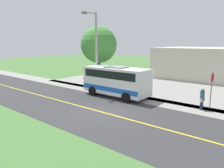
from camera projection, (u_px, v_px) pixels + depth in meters
The scene contains 11 objects.
ground_plane at pixel (103, 113), 16.21m from camera, with size 120.00×120.00×0.00m, color #477238.
road_surface at pixel (103, 113), 16.20m from camera, with size 8.00×100.00×0.01m, color #333335.
sidewalk at pixel (141, 99), 20.14m from camera, with size 2.40×100.00×0.01m, color gray.
parking_lot_surface at pixel (200, 90), 23.72m from camera, with size 14.00×36.00×0.01m, color gray.
road_centre_line at pixel (103, 112), 16.20m from camera, with size 0.16×100.00×0.00m, color gold.
shuttle_bus_front at pixel (116, 80), 20.75m from camera, with size 2.58×6.68×2.92m.
pedestrian_with_bags at pixel (202, 98), 16.81m from camera, with size 0.72×0.34×1.74m.
stop_sign at pixel (212, 84), 16.82m from camera, with size 0.76×0.07×2.88m.
street_light_pole at pixel (96, 49), 22.42m from camera, with size 1.97×0.24×8.15m.
tree_curbside at pixel (99, 45), 25.44m from camera, with size 4.25×4.25×6.99m.
commercial_building at pixel (221, 64), 30.24m from camera, with size 10.00×16.77×4.38m, color beige.
Camera 1 is at (11.56, 10.36, 5.17)m, focal length 34.88 mm.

